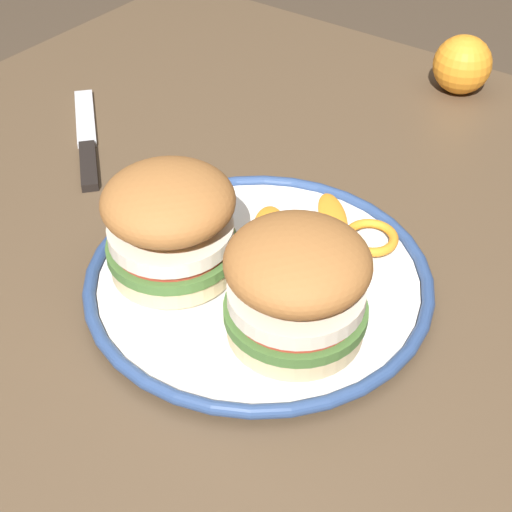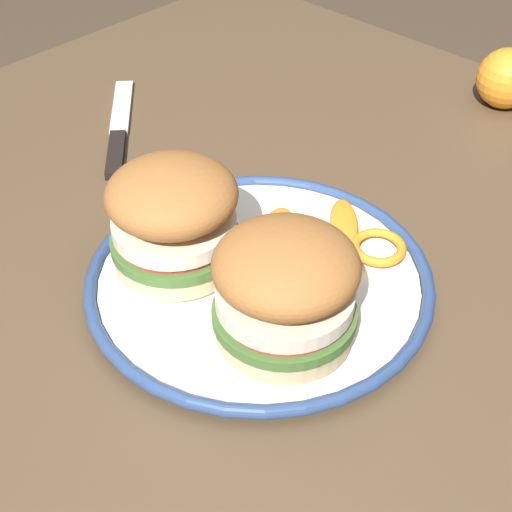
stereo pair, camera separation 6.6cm
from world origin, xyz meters
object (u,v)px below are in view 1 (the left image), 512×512
at_px(sandwich_half_right, 170,223).
at_px(whole_orange, 462,65).
at_px(table_knife, 87,144).
at_px(sandwich_half_left, 297,285).
at_px(dining_table, 269,363).
at_px(dinner_plate, 256,282).

bearing_deg(sandwich_half_right, whole_orange, 83.54).
xyz_separation_m(sandwich_half_right, table_knife, (-0.24, 0.12, -0.07)).
relative_size(sandwich_half_right, table_knife, 0.72).
distance_m(sandwich_half_left, whole_orange, 0.50).
relative_size(dining_table, dinner_plate, 3.60).
height_order(sandwich_half_left, table_knife, sandwich_half_left).
bearing_deg(dinner_plate, dining_table, 17.82).
bearing_deg(dining_table, sandwich_half_left, -37.22).
relative_size(dinner_plate, sandwich_half_left, 2.68).
xyz_separation_m(dining_table, dinner_plate, (-0.01, -0.00, 0.11)).
relative_size(dining_table, sandwich_half_left, 9.66).
bearing_deg(dinner_plate, sandwich_half_right, -152.48).
xyz_separation_m(dining_table, sandwich_half_left, (0.05, -0.04, 0.17)).
height_order(sandwich_half_left, whole_orange, sandwich_half_left).
distance_m(dining_table, sandwich_half_left, 0.18).
distance_m(sandwich_half_left, sandwich_half_right, 0.13).
bearing_deg(dinner_plate, table_knife, 164.88).
bearing_deg(table_knife, dining_table, -13.81).
bearing_deg(sandwich_half_left, dining_table, 142.78).
bearing_deg(dinner_plate, whole_orange, 91.39).
height_order(dinner_plate, whole_orange, whole_orange).
xyz_separation_m(whole_orange, table_knife, (-0.29, -0.38, -0.03)).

